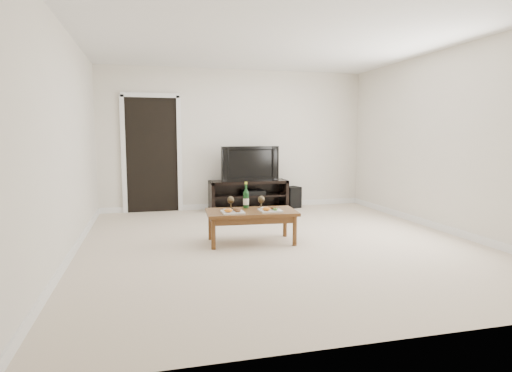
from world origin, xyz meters
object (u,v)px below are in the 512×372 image
object	(u,v)px
television	(248,163)
coffee_table	(251,227)
media_console	(248,195)
subwoofer	(292,197)

from	to	relation	value
television	coffee_table	distance (m)	2.56
media_console	television	world-z (taller)	television
television	subwoofer	distance (m)	1.10
media_console	subwoofer	size ratio (longest dim) A/B	3.60
media_console	coffee_table	xyz separation A→B (m)	(-0.53, -2.41, -0.07)
media_console	television	bearing A→B (deg)	0.00
coffee_table	media_console	bearing A→B (deg)	77.63
subwoofer	coffee_table	xyz separation A→B (m)	(-1.40, -2.45, 0.01)
subwoofer	coffee_table	world-z (taller)	coffee_table
media_console	coffee_table	world-z (taller)	media_console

